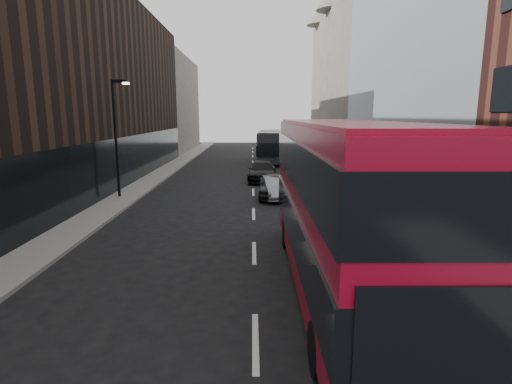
{
  "coord_description": "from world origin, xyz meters",
  "views": [
    {
      "loc": [
        -0.07,
        -6.3,
        5.09
      ],
      "look_at": [
        0.06,
        7.13,
        2.5
      ],
      "focal_mm": 28.0,
      "sensor_mm": 36.0,
      "label": 1
    }
  ],
  "objects_px": {
    "car_b": "(275,188)",
    "car_c": "(262,171)",
    "car_a": "(275,185)",
    "red_bus": "(343,200)",
    "grey_bus": "(270,146)",
    "street_lamp": "(117,131)"
  },
  "relations": [
    {
      "from": "car_b",
      "to": "car_c",
      "type": "xyz_separation_m",
      "value": [
        -0.63,
        6.87,
        0.08
      ]
    },
    {
      "from": "red_bus",
      "to": "car_b",
      "type": "height_order",
      "value": "red_bus"
    },
    {
      "from": "grey_bus",
      "to": "car_b",
      "type": "relative_size",
      "value": 2.58
    },
    {
      "from": "car_a",
      "to": "car_b",
      "type": "xyz_separation_m",
      "value": [
        0.02,
        -0.33,
        -0.07
      ]
    },
    {
      "from": "street_lamp",
      "to": "car_b",
      "type": "relative_size",
      "value": 1.7
    },
    {
      "from": "street_lamp",
      "to": "car_b",
      "type": "bearing_deg",
      "value": 0.0
    },
    {
      "from": "car_b",
      "to": "car_a",
      "type": "bearing_deg",
      "value": 87.45
    },
    {
      "from": "car_a",
      "to": "car_c",
      "type": "bearing_deg",
      "value": 102.15
    },
    {
      "from": "car_a",
      "to": "street_lamp",
      "type": "bearing_deg",
      "value": -171.22
    },
    {
      "from": "red_bus",
      "to": "grey_bus",
      "type": "relative_size",
      "value": 1.15
    },
    {
      "from": "car_b",
      "to": "street_lamp",
      "type": "bearing_deg",
      "value": 173.83
    },
    {
      "from": "grey_bus",
      "to": "car_b",
      "type": "height_order",
      "value": "grey_bus"
    },
    {
      "from": "red_bus",
      "to": "car_a",
      "type": "height_order",
      "value": "red_bus"
    },
    {
      "from": "street_lamp",
      "to": "car_b",
      "type": "height_order",
      "value": "street_lamp"
    },
    {
      "from": "street_lamp",
      "to": "car_c",
      "type": "relative_size",
      "value": 1.34
    },
    {
      "from": "red_bus",
      "to": "street_lamp",
      "type": "bearing_deg",
      "value": 129.1
    },
    {
      "from": "street_lamp",
      "to": "car_c",
      "type": "xyz_separation_m",
      "value": [
        8.96,
        6.87,
        -3.42
      ]
    },
    {
      "from": "street_lamp",
      "to": "red_bus",
      "type": "distance_m",
      "value": 17.14
    },
    {
      "from": "car_a",
      "to": "car_c",
      "type": "xyz_separation_m",
      "value": [
        -0.61,
        6.54,
        0.0
      ]
    },
    {
      "from": "street_lamp",
      "to": "grey_bus",
      "type": "xyz_separation_m",
      "value": [
        10.09,
        19.39,
        -2.36
      ]
    },
    {
      "from": "red_bus",
      "to": "grey_bus",
      "type": "height_order",
      "value": "red_bus"
    },
    {
      "from": "grey_bus",
      "to": "car_c",
      "type": "distance_m",
      "value": 12.62
    }
  ]
}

